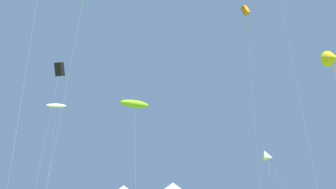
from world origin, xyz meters
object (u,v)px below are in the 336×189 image
Objects in this scene: kite_yellow_delta at (333,58)px; kite_orange_box at (245,11)px; kite_lime_parafoil at (135,104)px; kite_black_box at (60,69)px; kite_white_parafoil at (56,106)px; kite_white_delta at (268,157)px.

kite_yellow_delta is 27.02m from kite_orange_box.
kite_black_box is (-15.10, 15.03, 10.51)m from kite_lime_parafoil.
kite_orange_box is at bearing 105.29° from kite_yellow_delta.
kite_white_parafoil is 42.29m from kite_orange_box.
kite_orange_box reaches higher than kite_yellow_delta.
kite_lime_parafoil is 23.76m from kite_black_box.
kite_yellow_delta reaches higher than kite_white_parafoil.
kite_yellow_delta is (2.16, -22.43, 10.14)m from kite_white_delta.
kite_white_parafoil is at bearing 128.02° from kite_lime_parafoil.
kite_orange_box is (-5.20, 19.02, 18.47)m from kite_yellow_delta.
kite_white_parafoil is 0.77× the size of kite_black_box.
kite_black_box is 37.80m from kite_orange_box.
kite_lime_parafoil is 0.53× the size of kite_black_box.
kite_yellow_delta is 0.51× the size of kite_orange_box.
kite_white_delta is 42.00m from kite_white_parafoil.
kite_white_parafoil is (-40.70, 1.99, 10.15)m from kite_white_delta.
kite_yellow_delta is (42.87, -24.41, -0.01)m from kite_white_parafoil.
kite_white_parafoil reaches higher than kite_white_delta.
kite_white_delta is 41.43m from kite_black_box.
kite_orange_box is (37.67, -5.39, 18.46)m from kite_white_parafoil.
kite_white_delta is at bearing 8.10° from kite_black_box.
kite_yellow_delta is at bearing -22.80° from kite_black_box.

